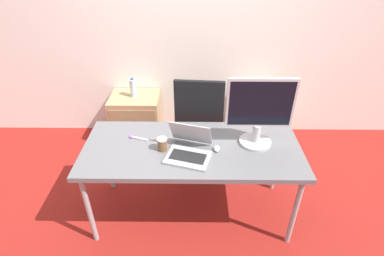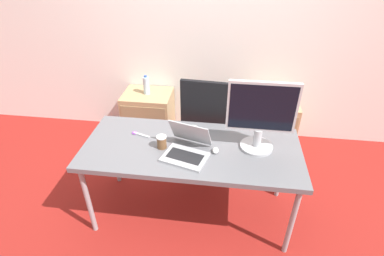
{
  "view_description": "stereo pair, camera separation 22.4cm",
  "coord_description": "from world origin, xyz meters",
  "px_view_note": "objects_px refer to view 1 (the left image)",
  "views": [
    {
      "loc": [
        0.02,
        -1.84,
        2.1
      ],
      "look_at": [
        0.0,
        0.04,
        0.87
      ],
      "focal_mm": 28.0,
      "sensor_mm": 36.0,
      "label": 1
    },
    {
      "loc": [
        0.24,
        -1.82,
        2.1
      ],
      "look_at": [
        0.0,
        0.04,
        0.87
      ],
      "focal_mm": 28.0,
      "sensor_mm": 36.0,
      "label": 2
    }
  ],
  "objects_px": {
    "coffee_cup_brown": "(162,144)",
    "mouse": "(217,149)",
    "cabinet_left": "(137,118)",
    "water_bottle": "(133,88)",
    "coffee_cup_white": "(192,133)",
    "laptop_center": "(189,149)",
    "office_chair": "(200,133)",
    "cabinet_right": "(257,119)",
    "monitor": "(259,112)"
  },
  "relations": [
    {
      "from": "cabinet_right",
      "to": "monitor",
      "type": "bearing_deg",
      "value": -103.09
    },
    {
      "from": "water_bottle",
      "to": "cabinet_right",
      "type": "bearing_deg",
      "value": -0.09
    },
    {
      "from": "water_bottle",
      "to": "coffee_cup_brown",
      "type": "distance_m",
      "value": 1.23
    },
    {
      "from": "office_chair",
      "to": "monitor",
      "type": "distance_m",
      "value": 0.97
    },
    {
      "from": "laptop_center",
      "to": "mouse",
      "type": "bearing_deg",
      "value": 13.26
    },
    {
      "from": "monitor",
      "to": "coffee_cup_white",
      "type": "xyz_separation_m",
      "value": [
        -0.49,
        0.06,
        -0.23
      ]
    },
    {
      "from": "coffee_cup_white",
      "to": "mouse",
      "type": "bearing_deg",
      "value": -41.1
    },
    {
      "from": "cabinet_left",
      "to": "coffee_cup_brown",
      "type": "height_order",
      "value": "coffee_cup_brown"
    },
    {
      "from": "office_chair",
      "to": "laptop_center",
      "type": "height_order",
      "value": "office_chair"
    },
    {
      "from": "mouse",
      "to": "coffee_cup_brown",
      "type": "xyz_separation_m",
      "value": [
        -0.41,
        0.0,
        0.03
      ]
    },
    {
      "from": "water_bottle",
      "to": "monitor",
      "type": "xyz_separation_m",
      "value": [
        1.15,
        -1.06,
        0.32
      ]
    },
    {
      "from": "monitor",
      "to": "mouse",
      "type": "relative_size",
      "value": 7.67
    },
    {
      "from": "office_chair",
      "to": "water_bottle",
      "type": "bearing_deg",
      "value": 148.92
    },
    {
      "from": "cabinet_left",
      "to": "monitor",
      "type": "height_order",
      "value": "monitor"
    },
    {
      "from": "cabinet_left",
      "to": "coffee_cup_brown",
      "type": "relative_size",
      "value": 5.68
    },
    {
      "from": "office_chair",
      "to": "coffee_cup_white",
      "type": "height_order",
      "value": "office_chair"
    },
    {
      "from": "water_bottle",
      "to": "coffee_cup_brown",
      "type": "height_order",
      "value": "coffee_cup_brown"
    },
    {
      "from": "cabinet_right",
      "to": "cabinet_left",
      "type": "bearing_deg",
      "value": 180.0
    },
    {
      "from": "cabinet_left",
      "to": "coffee_cup_brown",
      "type": "bearing_deg",
      "value": -69.41
    },
    {
      "from": "laptop_center",
      "to": "cabinet_left",
      "type": "bearing_deg",
      "value": 117.71
    },
    {
      "from": "cabinet_right",
      "to": "laptop_center",
      "type": "distance_m",
      "value": 1.5
    },
    {
      "from": "cabinet_left",
      "to": "coffee_cup_brown",
      "type": "distance_m",
      "value": 1.32
    },
    {
      "from": "laptop_center",
      "to": "water_bottle",
      "type": "bearing_deg",
      "value": 117.67
    },
    {
      "from": "cabinet_left",
      "to": "coffee_cup_brown",
      "type": "xyz_separation_m",
      "value": [
        0.43,
        -1.15,
        0.48
      ]
    },
    {
      "from": "office_chair",
      "to": "laptop_center",
      "type": "bearing_deg",
      "value": -96.94
    },
    {
      "from": "office_chair",
      "to": "mouse",
      "type": "relative_size",
      "value": 14.7
    },
    {
      "from": "cabinet_left",
      "to": "laptop_center",
      "type": "distance_m",
      "value": 1.44
    },
    {
      "from": "cabinet_left",
      "to": "monitor",
      "type": "bearing_deg",
      "value": -42.6
    },
    {
      "from": "mouse",
      "to": "coffee_cup_white",
      "type": "bearing_deg",
      "value": 138.9
    },
    {
      "from": "cabinet_left",
      "to": "mouse",
      "type": "xyz_separation_m",
      "value": [
        0.84,
        -1.15,
        0.45
      ]
    },
    {
      "from": "office_chair",
      "to": "coffee_cup_white",
      "type": "xyz_separation_m",
      "value": [
        -0.07,
        -0.55,
        0.38
      ]
    },
    {
      "from": "office_chair",
      "to": "cabinet_right",
      "type": "distance_m",
      "value": 0.8
    },
    {
      "from": "mouse",
      "to": "coffee_cup_brown",
      "type": "distance_m",
      "value": 0.41
    },
    {
      "from": "coffee_cup_brown",
      "to": "coffee_cup_white",
      "type": "bearing_deg",
      "value": 35.59
    },
    {
      "from": "monitor",
      "to": "office_chair",
      "type": "bearing_deg",
      "value": 124.23
    },
    {
      "from": "coffee_cup_white",
      "to": "coffee_cup_brown",
      "type": "bearing_deg",
      "value": -144.41
    },
    {
      "from": "cabinet_right",
      "to": "coffee_cup_brown",
      "type": "relative_size",
      "value": 5.68
    },
    {
      "from": "office_chair",
      "to": "mouse",
      "type": "distance_m",
      "value": 0.81
    },
    {
      "from": "cabinet_left",
      "to": "water_bottle",
      "type": "bearing_deg",
      "value": 90.0
    },
    {
      "from": "cabinet_right",
      "to": "water_bottle",
      "type": "bearing_deg",
      "value": 179.91
    },
    {
      "from": "cabinet_left",
      "to": "coffee_cup_white",
      "type": "xyz_separation_m",
      "value": [
        0.65,
        -0.99,
        0.48
      ]
    },
    {
      "from": "cabinet_left",
      "to": "coffee_cup_white",
      "type": "relative_size",
      "value": 5.96
    },
    {
      "from": "cabinet_right",
      "to": "coffee_cup_brown",
      "type": "distance_m",
      "value": 1.57
    },
    {
      "from": "coffee_cup_white",
      "to": "coffee_cup_brown",
      "type": "distance_m",
      "value": 0.27
    },
    {
      "from": "office_chair",
      "to": "coffee_cup_white",
      "type": "bearing_deg",
      "value": -97.37
    },
    {
      "from": "cabinet_left",
      "to": "cabinet_right",
      "type": "bearing_deg",
      "value": 0.0
    },
    {
      "from": "cabinet_left",
      "to": "mouse",
      "type": "distance_m",
      "value": 1.49
    },
    {
      "from": "coffee_cup_white",
      "to": "monitor",
      "type": "bearing_deg",
      "value": -7.38
    },
    {
      "from": "coffee_cup_brown",
      "to": "mouse",
      "type": "bearing_deg",
      "value": -0.65
    },
    {
      "from": "laptop_center",
      "to": "coffee_cup_brown",
      "type": "distance_m",
      "value": 0.21
    }
  ]
}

